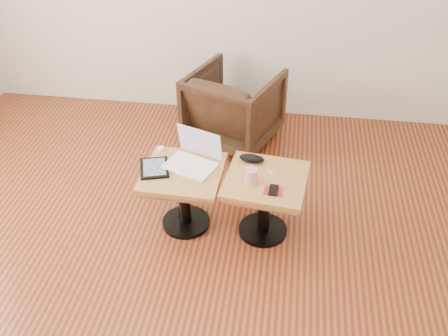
# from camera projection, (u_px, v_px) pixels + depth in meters

# --- Properties ---
(room_shell) EXTENTS (4.52, 4.52, 2.71)m
(room_shell) POSITION_uv_depth(u_px,v_px,m) (147.00, 89.00, 2.23)
(room_shell) COLOR #551E16
(room_shell) RESTS_ON ground
(side_table_left) EXTENTS (0.52, 0.52, 0.46)m
(side_table_left) POSITION_uv_depth(u_px,v_px,m) (184.00, 185.00, 3.30)
(side_table_left) COLOR black
(side_table_left) RESTS_ON ground
(side_table_right) EXTENTS (0.56, 0.56, 0.46)m
(side_table_right) POSITION_uv_depth(u_px,v_px,m) (265.00, 192.00, 3.23)
(side_table_right) COLOR black
(side_table_right) RESTS_ON ground
(laptop) EXTENTS (0.39, 0.35, 0.23)m
(laptop) POSITION_uv_depth(u_px,v_px,m) (193.00, 158.00, 3.26)
(laptop) COLOR white
(laptop) RESTS_ON side_table_left
(tablet) EXTENTS (0.24, 0.27, 0.02)m
(tablet) POSITION_uv_depth(u_px,v_px,m) (154.00, 168.00, 3.24)
(tablet) COLOR black
(tablet) RESTS_ON side_table_left
(charging_adapter) EXTENTS (0.05, 0.05, 0.02)m
(charging_adapter) POSITION_uv_depth(u_px,v_px,m) (161.00, 149.00, 3.41)
(charging_adapter) COLOR white
(charging_adapter) RESTS_ON side_table_left
(glasses_case) EXTENTS (0.18, 0.10, 0.05)m
(glasses_case) POSITION_uv_depth(u_px,v_px,m) (252.00, 158.00, 3.29)
(glasses_case) COLOR black
(glasses_case) RESTS_ON side_table_right
(striped_cup) EXTENTS (0.09, 0.09, 0.10)m
(striped_cup) POSITION_uv_depth(u_px,v_px,m) (251.00, 176.00, 3.10)
(striped_cup) COLOR #C03854
(striped_cup) RESTS_ON side_table_right
(earbuds_tangle) EXTENTS (0.07, 0.05, 0.01)m
(earbuds_tangle) POSITION_uv_depth(u_px,v_px,m) (272.00, 173.00, 3.20)
(earbuds_tangle) COLOR white
(earbuds_tangle) RESTS_ON side_table_right
(phone_on_sleeve) EXTENTS (0.12, 0.11, 0.01)m
(phone_on_sleeve) POSITION_uv_depth(u_px,v_px,m) (274.00, 190.00, 3.05)
(phone_on_sleeve) COLOR maroon
(phone_on_sleeve) RESTS_ON side_table_right
(armchair) EXTENTS (0.88, 0.90, 0.63)m
(armchair) POSITION_uv_depth(u_px,v_px,m) (234.00, 107.00, 4.20)
(armchair) COLOR black
(armchair) RESTS_ON ground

